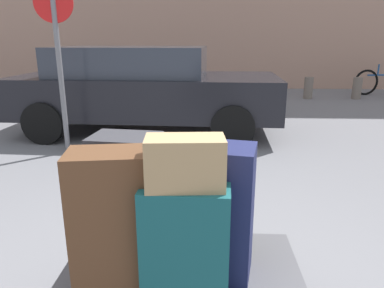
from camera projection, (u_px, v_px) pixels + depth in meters
The scene contains 12 objects.
luggage_cart at pixel (182, 278), 1.99m from camera, with size 1.28×0.74×0.34m.
suitcase_teal_front_left at pixel (186, 245), 1.65m from camera, with size 0.40×0.21×0.58m, color #144C51.
suitcase_navy_center at pixel (217, 212), 1.83m from camera, with size 0.36×0.26×0.70m, color #191E47.
suitcase_brown_front_right at pixel (110, 223), 1.71m from camera, with size 0.36×0.25×0.71m, color #51331E.
suitcase_charcoal_rear_right at pixel (128, 196), 2.02m from camera, with size 0.37×0.26×0.70m, color #2D2D33.
suitcase_olive_rear_left at pixel (202, 202), 2.06m from camera, with size 0.42×0.21×0.60m, color #4C5128.
duffel_bag_tan_topmost_pile at pixel (185, 163), 1.54m from camera, with size 0.34×0.18×0.23m, color #9E7F56.
parked_car at pixel (144, 87), 6.01m from camera, with size 4.37×2.06×1.42m.
bicycle_leaning at pixel (383, 82), 10.18m from camera, with size 1.75×0.35×0.96m.
bollard_kerb_near at pixel (308, 88), 9.55m from camera, with size 0.23×0.23×0.57m, color #72665B.
bollard_kerb_mid at pixel (357, 88), 9.49m from camera, with size 0.23×0.23×0.57m, color #72665B.
no_parking_sign at pixel (58, 51), 4.69m from camera, with size 0.50×0.07×2.23m.
Camera 1 is at (0.14, -1.69, 1.54)m, focal length 33.56 mm.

